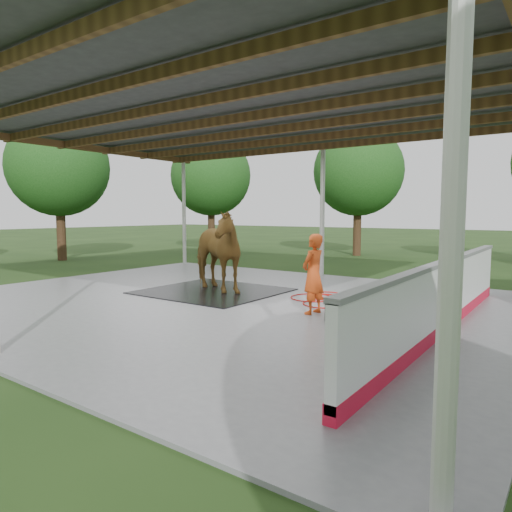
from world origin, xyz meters
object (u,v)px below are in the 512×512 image
Objects in this scene: horse at (212,251)px; handler at (313,274)px; dasher_board at (444,298)px; wash_bucket at (335,311)px.

horse is 3.22m from handler.
horse is at bearing -97.99° from handler.
dasher_board is 3.54× the size of horse.
handler is (3.13, -0.75, -0.23)m from horse.
handler is (-2.32, -0.05, 0.21)m from dasher_board.
handler reaches higher than wash_bucket.
dasher_board is 5.34× the size of handler.
dasher_board is at bearing 96.73° from handler.
wash_bucket is at bearing -168.78° from dasher_board.
horse is 3.95m from wash_bucket.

